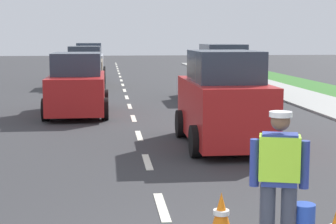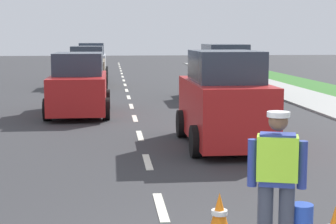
# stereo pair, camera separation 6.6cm
# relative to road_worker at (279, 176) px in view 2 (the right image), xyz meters

# --- Properties ---
(ground_plane) EXTENTS (96.00, 96.00, 0.00)m
(ground_plane) POSITION_rel_road_worker_xyz_m (-1.19, 20.20, -0.93)
(ground_plane) COLOR #333335
(lane_center_line) EXTENTS (0.14, 46.40, 0.01)m
(lane_center_line) POSITION_rel_road_worker_xyz_m (-1.19, 24.40, -0.93)
(lane_center_line) COLOR silver
(lane_center_line) RESTS_ON ground
(road_worker) EXTENTS (0.77, 0.40, 1.67)m
(road_worker) POSITION_rel_road_worker_xyz_m (0.00, 0.00, 0.00)
(road_worker) COLOR #383D4C
(road_worker) RESTS_ON ground
(traffic_cone_far) EXTENTS (0.36, 0.36, 0.59)m
(traffic_cone_far) POSITION_rel_road_worker_xyz_m (-0.58, 0.54, -0.64)
(traffic_cone_far) COLOR black
(traffic_cone_far) RESTS_ON ground
(car_outgoing_ahead) EXTENTS (1.87, 3.85, 2.19)m
(car_outgoing_ahead) POSITION_rel_road_worker_xyz_m (0.67, 6.41, 0.08)
(car_outgoing_ahead) COLOR red
(car_outgoing_ahead) RESTS_ON ground
(car_parked_far) EXTENTS (2.01, 4.32, 2.20)m
(car_parked_far) POSITION_rel_road_worker_xyz_m (2.68, 16.26, 0.09)
(car_parked_far) COLOR black
(car_parked_far) RESTS_ON ground
(car_oncoming_second) EXTENTS (2.02, 4.15, 2.03)m
(car_oncoming_second) POSITION_rel_road_worker_xyz_m (-3.09, 22.18, 0.01)
(car_oncoming_second) COLOR gray
(car_oncoming_second) RESTS_ON ground
(car_oncoming_lead) EXTENTS (1.98, 4.22, 1.99)m
(car_oncoming_lead) POSITION_rel_road_worker_xyz_m (-2.94, 12.05, -0.01)
(car_oncoming_lead) COLOR red
(car_oncoming_lead) RESTS_ON ground
(car_oncoming_third) EXTENTS (1.88, 4.03, 2.12)m
(car_oncoming_third) POSITION_rel_road_worker_xyz_m (-3.04, 27.59, 0.05)
(car_oncoming_third) COLOR silver
(car_oncoming_third) RESTS_ON ground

